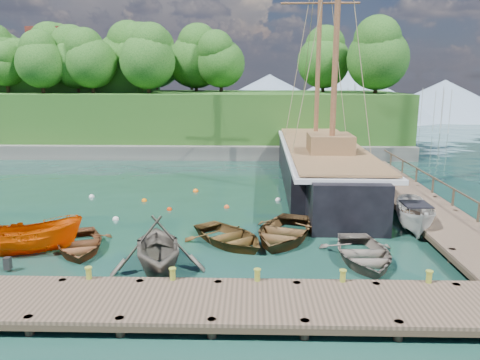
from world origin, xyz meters
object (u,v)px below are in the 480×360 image
object	(u,v)px
schooner	(322,167)
rowboat_3	(363,261)
rowboat_0	(80,250)
rowboat_2	(283,239)
rowboat_4	(229,244)
rowboat_1	(158,270)
motorboat_orange	(34,253)
cabin_boat_white	(414,231)

from	to	relation	value
schooner	rowboat_3	bearing A→B (deg)	-90.23
rowboat_0	rowboat_2	distance (m)	9.41
rowboat_4	schooner	distance (m)	14.13
rowboat_1	motorboat_orange	size ratio (longest dim) A/B	1.03
rowboat_1	motorboat_orange	distance (m)	6.11
rowboat_0	rowboat_3	bearing A→B (deg)	-22.90
rowboat_2	motorboat_orange	distance (m)	11.37
rowboat_0	cabin_boat_white	world-z (taller)	cabin_boat_white
rowboat_3	motorboat_orange	xyz separation A→B (m)	(-14.39, 0.56, 0.00)
motorboat_orange	rowboat_3	bearing A→B (deg)	-110.86
rowboat_2	rowboat_3	xyz separation A→B (m)	(3.21, -2.66, 0.00)
rowboat_0	rowboat_1	distance (m)	4.47
rowboat_1	cabin_boat_white	xyz separation A→B (m)	(11.99, 5.14, 0.00)
rowboat_1	schooner	distance (m)	18.14
rowboat_1	schooner	size ratio (longest dim) A/B	0.15
rowboat_1	rowboat_4	size ratio (longest dim) A/B	1.00
motorboat_orange	cabin_boat_white	distance (m)	18.21
rowboat_0	rowboat_1	xyz separation A→B (m)	(3.96, -2.08, 0.00)
rowboat_0	rowboat_1	size ratio (longest dim) A/B	0.93
rowboat_1	cabin_boat_white	world-z (taller)	rowboat_1
rowboat_1	rowboat_3	distance (m)	8.58
rowboat_0	motorboat_orange	distance (m)	1.96
rowboat_1	cabin_boat_white	size ratio (longest dim) A/B	0.98
rowboat_3	cabin_boat_white	bearing A→B (deg)	48.05
rowboat_1	rowboat_4	bearing A→B (deg)	35.10
motorboat_orange	schooner	size ratio (longest dim) A/B	0.14
rowboat_0	rowboat_4	world-z (taller)	rowboat_4
rowboat_2	rowboat_0	bearing A→B (deg)	-151.25
rowboat_1	schooner	xyz separation A→B (m)	(8.83, 15.79, 1.24)
rowboat_0	rowboat_3	world-z (taller)	rowboat_3
motorboat_orange	schooner	xyz separation A→B (m)	(14.71, 14.12, 1.24)
rowboat_3	rowboat_0	bearing A→B (deg)	174.50
rowboat_4	cabin_boat_white	world-z (taller)	cabin_boat_white
motorboat_orange	cabin_boat_white	size ratio (longest dim) A/B	0.95
rowboat_3	cabin_boat_white	xyz separation A→B (m)	(3.48, 4.03, 0.00)
rowboat_2	rowboat_3	world-z (taller)	rowboat_2
cabin_boat_white	schooner	xyz separation A→B (m)	(-3.16, 10.66, 1.24)
rowboat_0	rowboat_4	bearing A→B (deg)	-9.74
rowboat_0	schooner	world-z (taller)	schooner
rowboat_2	schooner	size ratio (longest dim) A/B	0.17
rowboat_1	rowboat_2	xyz separation A→B (m)	(5.30, 3.77, 0.00)
rowboat_4	schooner	size ratio (longest dim) A/B	0.15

